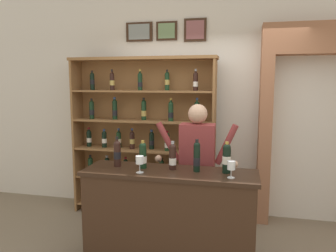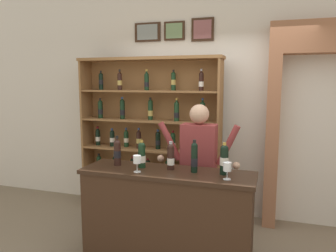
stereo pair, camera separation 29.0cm
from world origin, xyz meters
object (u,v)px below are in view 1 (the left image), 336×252
object	(u,v)px
shopkeeper	(197,159)
tasting_bottle_rosso	(197,157)
tasting_bottle_bianco	(117,153)
tasting_bottle_super_tuscan	(227,158)
tasting_bottle_brunello	(173,156)
tasting_counter	(169,218)
tasting_bottle_vin_santo	(143,155)
wine_glass_left	(231,166)
wine_glass_right	(140,161)
wine_shelf	(143,134)

from	to	relation	value
shopkeeper	tasting_bottle_rosso	size ratio (longest dim) A/B	5.03
tasting_bottle_bianco	tasting_bottle_super_tuscan	bearing A→B (deg)	0.59
shopkeeper	tasting_bottle_brunello	world-z (taller)	shopkeeper
shopkeeper	tasting_bottle_super_tuscan	world-z (taller)	shopkeeper
tasting_counter	tasting_bottle_vin_santo	bearing A→B (deg)	171.61
shopkeeper	wine_glass_left	bearing A→B (deg)	-57.24
shopkeeper	tasting_bottle_super_tuscan	distance (m)	0.60
tasting_bottle_super_tuscan	shopkeeper	bearing A→B (deg)	126.95
tasting_counter	tasting_bottle_brunello	distance (m)	0.63
tasting_bottle_super_tuscan	wine_glass_right	size ratio (longest dim) A/B	1.84
tasting_counter	tasting_bottle_rosso	distance (m)	0.70
tasting_bottle_brunello	tasting_bottle_super_tuscan	xyz separation A→B (m)	(0.53, -0.01, 0.02)
tasting_counter	tasting_bottle_rosso	xyz separation A→B (m)	(0.27, 0.04, 0.64)
tasting_bottle_brunello	tasting_bottle_rosso	size ratio (longest dim) A/B	0.89
tasting_counter	tasting_bottle_brunello	xyz separation A→B (m)	(0.02, 0.06, 0.63)
tasting_counter	tasting_bottle_super_tuscan	xyz separation A→B (m)	(0.55, 0.05, 0.64)
wine_shelf	wine_glass_left	xyz separation A→B (m)	(1.25, -1.31, -0.03)
tasting_bottle_vin_santo	tasting_bottle_rosso	xyz separation A→B (m)	(0.55, -0.00, 0.02)
wine_glass_right	tasting_bottle_super_tuscan	bearing A→B (deg)	12.82
wine_shelf	wine_glass_right	bearing A→B (deg)	-74.20
wine_glass_left	tasting_bottle_rosso	bearing A→B (deg)	157.47
tasting_bottle_vin_santo	tasting_bottle_rosso	bearing A→B (deg)	-0.50
tasting_bottle_super_tuscan	wine_glass_right	distance (m)	0.84
tasting_bottle_rosso	wine_shelf	bearing A→B (deg)	127.93
tasting_bottle_bianco	shopkeeper	bearing A→B (deg)	31.72
wine_glass_left	tasting_bottle_vin_santo	bearing A→B (deg)	170.76
tasting_bottle_bianco	tasting_bottle_brunello	world-z (taller)	tasting_bottle_bianco
wine_glass_left	tasting_counter	bearing A→B (deg)	170.36
wine_shelf	tasting_bottle_bianco	size ratio (longest dim) A/B	6.93
shopkeeper	tasting_bottle_brunello	bearing A→B (deg)	-112.26
tasting_bottle_rosso	tasting_bottle_vin_santo	bearing A→B (deg)	179.50
tasting_bottle_super_tuscan	wine_shelf	bearing A→B (deg)	136.13
shopkeeper	tasting_bottle_super_tuscan	xyz separation A→B (m)	(0.35, -0.46, 0.14)
wine_shelf	tasting_bottle_super_tuscan	world-z (taller)	wine_shelf
tasting_bottle_vin_santo	tasting_bottle_rosso	world-z (taller)	tasting_bottle_rosso
tasting_counter	shopkeeper	distance (m)	0.75
shopkeeper	tasting_bottle_vin_santo	xyz separation A→B (m)	(-0.49, -0.48, 0.13)
wine_shelf	wine_glass_right	distance (m)	1.39
tasting_counter	tasting_bottle_brunello	bearing A→B (deg)	73.60
tasting_bottle_vin_santo	wine_glass_right	xyz separation A→B (m)	(0.02, -0.17, -0.02)
tasting_counter	wine_glass_right	size ratio (longest dim) A/B	10.39
shopkeeper	tasting_bottle_super_tuscan	bearing A→B (deg)	-53.05
tasting_bottle_vin_santo	wine_glass_left	bearing A→B (deg)	-9.24
wine_glass_left	shopkeeper	bearing A→B (deg)	122.76
tasting_bottle_bianco	wine_shelf	bearing A→B (deg)	93.85
tasting_bottle_brunello	wine_glass_right	xyz separation A→B (m)	(-0.28, -0.20, -0.01)
wine_shelf	tasting_bottle_bianco	bearing A→B (deg)	-86.15
wine_glass_left	tasting_bottle_brunello	bearing A→B (deg)	164.07
shopkeeper	tasting_bottle_bianco	distance (m)	0.91
tasting_counter	wine_glass_left	bearing A→B (deg)	-9.64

